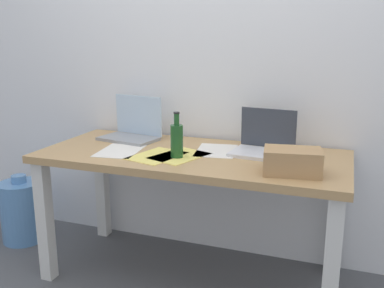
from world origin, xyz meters
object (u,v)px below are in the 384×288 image
desk (192,171)px  cardboard_box (292,161)px  laptop_right (264,145)px  computer_mouse (312,151)px  water_cooler_jug (22,211)px  beer_bottle (177,140)px  laptop_left (132,129)px

desk → cardboard_box: 0.60m
laptop_right → computer_mouse: size_ratio=3.28×
desk → water_cooler_jug: desk is taller
desk → beer_bottle: beer_bottle is taller
beer_bottle → computer_mouse: beer_bottle is taller
desk → laptop_right: laptop_right is taller
desk → cardboard_box: size_ratio=6.37×
laptop_left → beer_bottle: bearing=-35.9°
laptop_right → beer_bottle: beer_bottle is taller
laptop_right → beer_bottle: (-0.40, -0.23, 0.05)m
water_cooler_jug → laptop_left: bearing=10.9°
laptop_left → laptop_right: (0.81, -0.06, -0.01)m
desk → beer_bottle: bearing=-111.2°
laptop_right → water_cooler_jug: size_ratio=0.72×
laptop_left → cardboard_box: laptop_left is taller
laptop_right → computer_mouse: (0.25, 0.09, -0.03)m
laptop_right → water_cooler_jug: bearing=-177.0°
computer_mouse → laptop_right: bearing=-163.7°
beer_bottle → cardboard_box: size_ratio=0.93×
beer_bottle → water_cooler_jug: (-1.18, 0.15, -0.62)m
computer_mouse → cardboard_box: 0.39m
desk → beer_bottle: 0.23m
desk → computer_mouse: bearing=19.0°
beer_bottle → water_cooler_jug: size_ratio=0.52×
laptop_right → beer_bottle: 0.47m
water_cooler_jug → laptop_right: bearing=3.0°
computer_mouse → water_cooler_jug: size_ratio=0.22×
desk → computer_mouse: size_ratio=16.33×
desk → cardboard_box: (0.55, -0.18, 0.16)m
cardboard_box → water_cooler_jug: 1.88m
laptop_right → water_cooler_jug: (-1.58, -0.08, -0.57)m
beer_bottle → laptop_right: bearing=30.0°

